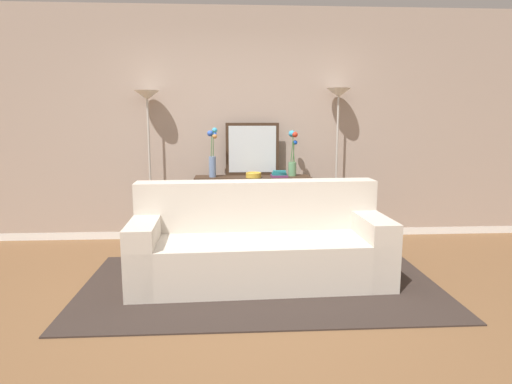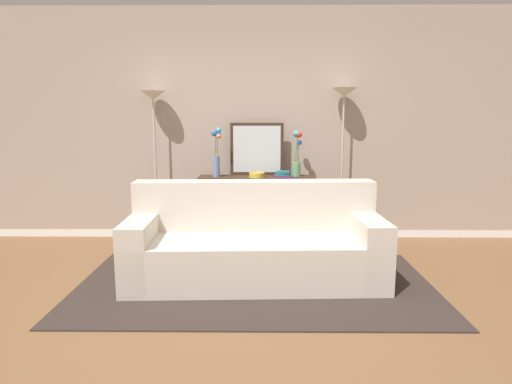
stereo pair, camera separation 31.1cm
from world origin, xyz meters
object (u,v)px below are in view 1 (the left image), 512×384
object	(u,v)px
floor_lamp_left	(148,125)
book_stack	(279,174)
couch	(259,246)
vase_short_flowers	(293,157)
floor_lamp_right	(338,122)
book_row_under_console	(223,239)
wall_mirror	(252,149)
vase_tall_flowers	(213,155)
console_table	(253,198)
fruit_bowl	(254,175)

from	to	relation	value
floor_lamp_left	book_stack	bearing A→B (deg)	-5.98
couch	vase_short_flowers	size ratio (longest dim) A/B	4.33
floor_lamp_right	book_row_under_console	xyz separation A→B (m)	(-1.35, -0.08, -1.36)
floor_lamp_left	vase_short_flowers	distance (m)	1.70
floor_lamp_right	wall_mirror	distance (m)	1.05
floor_lamp_left	wall_mirror	size ratio (longest dim) A/B	2.82
vase_short_flowers	vase_tall_flowers	bearing A→B (deg)	-176.77
vase_short_flowers	book_stack	distance (m)	0.28
couch	book_stack	world-z (taller)	couch
console_table	floor_lamp_right	size ratio (longest dim) A/B	0.74
console_table	wall_mirror	world-z (taller)	wall_mirror
vase_short_flowers	fruit_bowl	xyz separation A→B (m)	(-0.46, -0.13, -0.20)
couch	wall_mirror	distance (m)	1.56
floor_lamp_right	fruit_bowl	distance (m)	1.17
vase_tall_flowers	floor_lamp_left	bearing A→B (deg)	172.56
vase_short_flowers	fruit_bowl	size ratio (longest dim) A/B	2.99
floor_lamp_right	vase_tall_flowers	distance (m)	1.51
fruit_bowl	book_stack	xyz separation A→B (m)	(0.30, 0.02, 0.00)
vase_tall_flowers	fruit_bowl	world-z (taller)	vase_tall_flowers
floor_lamp_left	fruit_bowl	xyz separation A→B (m)	(1.19, -0.17, -0.57)
vase_tall_flowers	couch	bearing A→B (deg)	-69.13
couch	floor_lamp_right	bearing A→B (deg)	52.05
wall_mirror	vase_short_flowers	world-z (taller)	wall_mirror
vase_tall_flowers	book_stack	xyz separation A→B (m)	(0.76, -0.06, -0.22)
floor_lamp_left	vase_tall_flowers	xyz separation A→B (m)	(0.73, -0.10, -0.34)
wall_mirror	vase_short_flowers	size ratio (longest dim) A/B	1.19
wall_mirror	floor_lamp_left	bearing A→B (deg)	-177.20
couch	vase_tall_flowers	distance (m)	1.47
vase_tall_flowers	book_row_under_console	xyz separation A→B (m)	(0.11, 0.02, -1.00)
wall_mirror	book_row_under_console	bearing A→B (deg)	-159.22
fruit_bowl	floor_lamp_left	bearing A→B (deg)	171.79
floor_lamp_right	book_row_under_console	world-z (taller)	floor_lamp_right
console_table	book_stack	size ratio (longest dim) A/B	6.92
floor_lamp_left	fruit_bowl	bearing A→B (deg)	-8.21
floor_lamp_right	vase_tall_flowers	bearing A→B (deg)	-176.25
floor_lamp_left	floor_lamp_right	world-z (taller)	floor_lamp_right
console_table	vase_tall_flowers	distance (m)	0.68
couch	vase_short_flowers	bearing A→B (deg)	69.20
floor_lamp_right	vase_short_flowers	world-z (taller)	floor_lamp_right
console_table	book_stack	distance (m)	0.42
floor_lamp_left	book_row_under_console	bearing A→B (deg)	-5.17
floor_lamp_left	book_row_under_console	distance (m)	1.58
floor_lamp_left	vase_tall_flowers	bearing A→B (deg)	-7.44
vase_tall_flowers	vase_short_flowers	size ratio (longest dim) A/B	1.07
couch	vase_short_flowers	world-z (taller)	vase_short_flowers
wall_mirror	fruit_bowl	size ratio (longest dim) A/B	3.55
vase_short_flowers	book_row_under_console	world-z (taller)	vase_short_flowers
console_table	book_row_under_console	bearing A→B (deg)	180.00
console_table	book_stack	bearing A→B (deg)	-14.99
fruit_bowl	book_stack	world-z (taller)	book_stack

